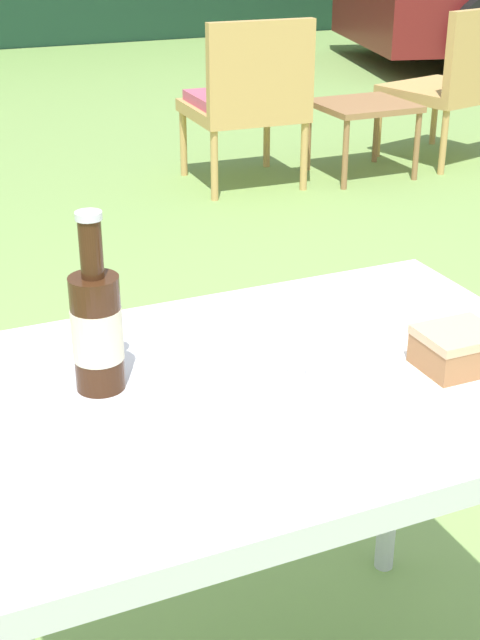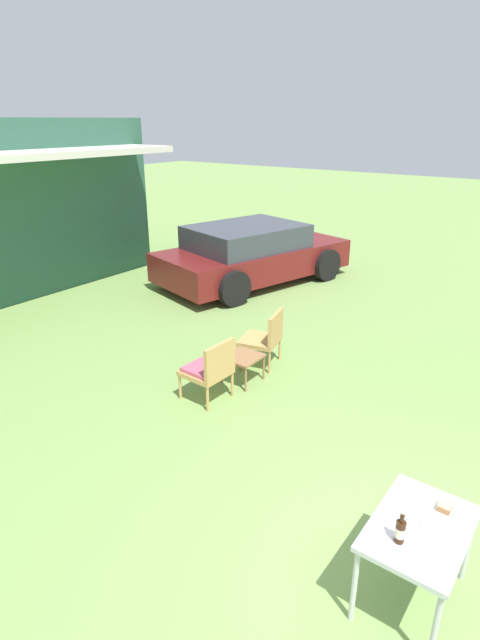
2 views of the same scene
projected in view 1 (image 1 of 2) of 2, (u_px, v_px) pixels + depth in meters
name	position (u px, v px, depth m)	size (l,w,h in m)	color
wicker_chair_cushioned	(247.00, 98.00, 4.33)	(0.55, 0.54, 0.82)	tan
wicker_chair_plain	(457.00, 79.00, 4.75)	(0.64, 0.64, 0.82)	tan
garden_side_table	(363.00, 112.00, 4.56)	(0.47, 0.44, 0.38)	#996B42
patio_table	(268.00, 424.00, 1.28)	(0.91, 0.63, 0.69)	silver
cake_on_plate	(447.00, 362.00, 1.26)	(0.24, 0.24, 0.07)	white
cola_bottle_near	(97.00, 327.00, 1.20)	(0.07, 0.07, 0.25)	#381E0F
fork	(400.00, 384.00, 1.23)	(0.16, 0.06, 0.01)	silver
loose_bottle_cap	(296.00, 370.00, 1.27)	(0.03, 0.03, 0.01)	silver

